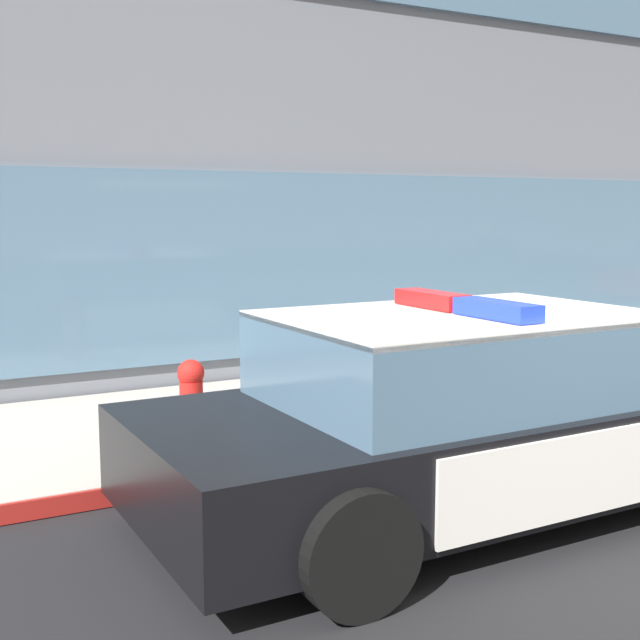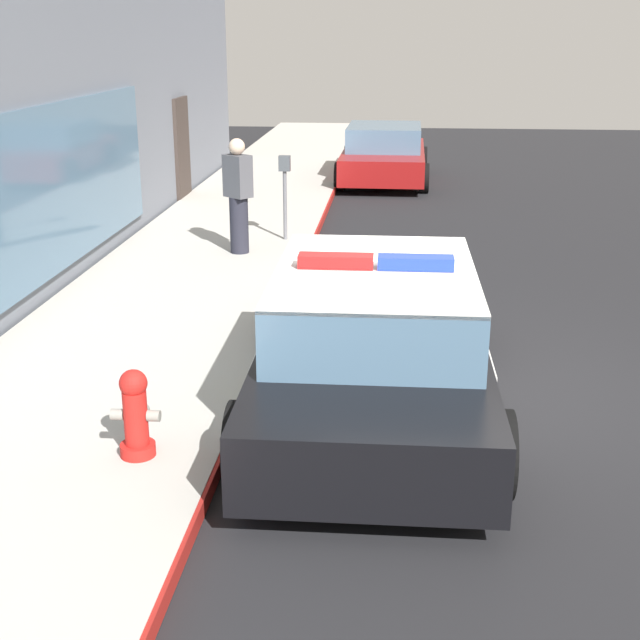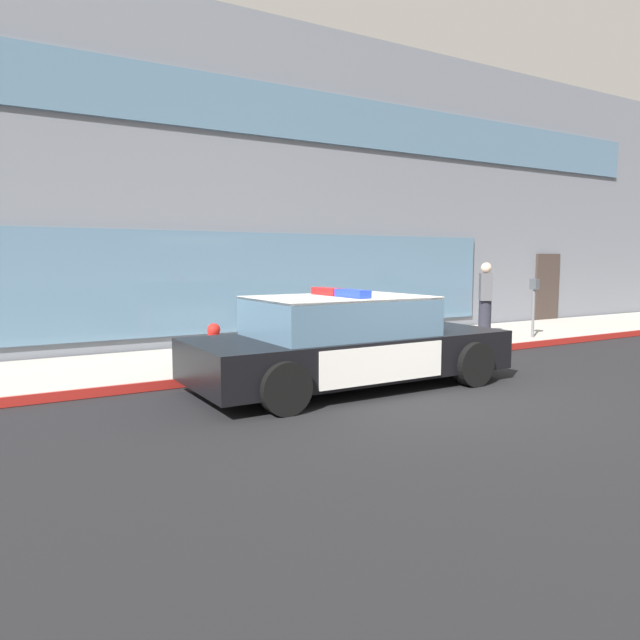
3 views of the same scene
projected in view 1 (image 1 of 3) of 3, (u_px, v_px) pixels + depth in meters
ground at (625, 522)px, 5.47m from camera, size 48.00×48.00×0.00m
sidewalk at (361, 405)px, 8.44m from camera, size 48.00×2.96×0.15m
curb_red_paint at (450, 441)px, 7.13m from camera, size 28.80×0.04×0.14m
storefront_building at (230, 129)px, 14.67m from camera, size 25.75×10.87×7.05m
police_cruiser at (476, 411)px, 5.71m from camera, size 4.90×2.18×1.49m
fire_hydrant at (192, 405)px, 6.64m from camera, size 0.34×0.39×0.73m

